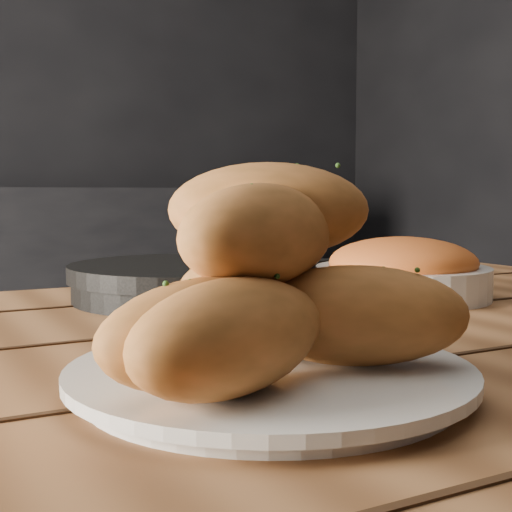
# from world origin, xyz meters

# --- Properties ---
(table) EXTENTS (1.46, 0.95, 0.75)m
(table) POSITION_xyz_m (0.08, -0.46, 0.65)
(table) COLOR #915D36
(table) RESTS_ON ground
(plate) EXTENTS (0.27, 0.27, 0.02)m
(plate) POSITION_xyz_m (0.03, -0.59, 0.76)
(plate) COLOR white
(plate) RESTS_ON table
(bread_rolls) EXTENTS (0.27, 0.25, 0.14)m
(bread_rolls) POSITION_xyz_m (0.02, -0.59, 0.82)
(bread_rolls) COLOR #C27036
(bread_rolls) RESTS_ON plate
(skillet) EXTENTS (0.43, 0.30, 0.05)m
(skillet) POSITION_xyz_m (0.15, -0.17, 0.77)
(skillet) COLOR black
(skillet) RESTS_ON table
(bowl) EXTENTS (0.22, 0.22, 0.08)m
(bowl) POSITION_xyz_m (0.38, -0.29, 0.78)
(bowl) COLOR white
(bowl) RESTS_ON table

